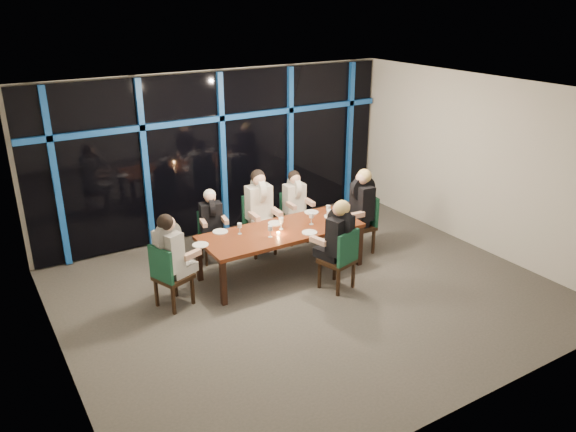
{
  "coord_description": "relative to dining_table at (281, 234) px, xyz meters",
  "views": [
    {
      "loc": [
        -4.18,
        -6.22,
        4.21
      ],
      "look_at": [
        0.0,
        0.6,
        1.05
      ],
      "focal_mm": 35.0,
      "sensor_mm": 36.0,
      "label": 1
    }
  ],
  "objects": [
    {
      "name": "plate_far_mid",
      "position": [
        0.04,
        0.27,
        0.08
      ],
      "size": [
        0.24,
        0.24,
        0.01
      ],
      "primitive_type": "cylinder",
      "color": "white",
      "rests_on": "dining_table"
    },
    {
      "name": "plate_end_right",
      "position": [
        1.0,
        0.04,
        0.08
      ],
      "size": [
        0.24,
        0.24,
        0.01
      ],
      "primitive_type": "cylinder",
      "color": "white",
      "rests_on": "dining_table"
    },
    {
      "name": "window_wall",
      "position": [
        0.01,
        2.13,
        0.87
      ],
      "size": [
        6.86,
        0.43,
        2.94
      ],
      "color": "black",
      "rests_on": "ground"
    },
    {
      "name": "wine_glass_b",
      "position": [
        0.01,
        0.02,
        0.21
      ],
      "size": [
        0.08,
        0.08,
        0.2
      ],
      "color": "white",
      "rests_on": "dining_table"
    },
    {
      "name": "chair_far_mid",
      "position": [
        0.08,
        0.92,
        -0.11
      ],
      "size": [
        0.5,
        0.5,
        1.02
      ],
      "rotation": [
        0.0,
        0.0,
        -0.05
      ],
      "color": "black",
      "rests_on": "ground"
    },
    {
      "name": "plate_far_left",
      "position": [
        -0.87,
        0.42,
        0.08
      ],
      "size": [
        0.24,
        0.24,
        0.01
      ],
      "primitive_type": "cylinder",
      "color": "white",
      "rests_on": "dining_table"
    },
    {
      "name": "diner_far_right",
      "position": [
        0.85,
        0.94,
        0.19
      ],
      "size": [
        0.46,
        0.58,
        0.88
      ],
      "rotation": [
        0.0,
        0.0,
        -0.05
      ],
      "color": "silver",
      "rests_on": "ground"
    },
    {
      "name": "wine_glass_e",
      "position": [
        0.97,
        0.1,
        0.2
      ],
      "size": [
        0.07,
        0.07,
        0.19
      ],
      "color": "silver",
      "rests_on": "dining_table"
    },
    {
      "name": "diner_end_left",
      "position": [
        -1.86,
        -0.08,
        0.25
      ],
      "size": [
        0.67,
        0.6,
        0.95
      ],
      "rotation": [
        0.0,
        0.0,
        1.94
      ],
      "color": "black",
      "rests_on": "ground"
    },
    {
      "name": "wine_bottle",
      "position": [
        0.96,
        -0.18,
        0.18
      ],
      "size": [
        0.07,
        0.07,
        0.3
      ],
      "rotation": [
        0.0,
        0.0,
        -0.34
      ],
      "color": "black",
      "rests_on": "dining_table"
    },
    {
      "name": "wine_glass_d",
      "position": [
        -0.64,
        0.19,
        0.2
      ],
      "size": [
        0.07,
        0.07,
        0.18
      ],
      "color": "silver",
      "rests_on": "dining_table"
    },
    {
      "name": "diner_far_mid",
      "position": [
        0.07,
        0.83,
        0.29
      ],
      "size": [
        0.52,
        0.65,
        0.99
      ],
      "rotation": [
        0.0,
        0.0,
        -0.05
      ],
      "color": "silver",
      "rests_on": "ground"
    },
    {
      "name": "diner_near_mid",
      "position": [
        0.45,
        -0.89,
        0.26
      ],
      "size": [
        0.56,
        0.66,
        0.96
      ],
      "rotation": [
        0.0,
        0.0,
        3.4
      ],
      "color": "black",
      "rests_on": "ground"
    },
    {
      "name": "plate_end_left",
      "position": [
        -1.28,
        0.12,
        0.08
      ],
      "size": [
        0.24,
        0.24,
        0.01
      ],
      "primitive_type": "cylinder",
      "color": "white",
      "rests_on": "dining_table"
    },
    {
      "name": "chair_far_right",
      "position": [
        0.85,
        1.01,
        -0.17
      ],
      "size": [
        0.44,
        0.44,
        0.91
      ],
      "rotation": [
        0.0,
        0.0,
        -0.05
      ],
      "color": "black",
      "rests_on": "ground"
    },
    {
      "name": "chair_near_mid",
      "position": [
        0.47,
        -0.97,
        -0.13
      ],
      "size": [
        0.56,
        0.56,
        0.98
      ],
      "rotation": [
        0.0,
        0.0,
        3.4
      ],
      "color": "black",
      "rests_on": "ground"
    },
    {
      "name": "chair_far_left",
      "position": [
        -0.75,
        1.04,
        -0.2
      ],
      "size": [
        0.46,
        0.46,
        0.86
      ],
      "rotation": [
        0.0,
        0.0,
        -0.18
      ],
      "color": "black",
      "rests_on": "ground"
    },
    {
      "name": "plate_near_mid",
      "position": [
        0.31,
        -0.34,
        0.08
      ],
      "size": [
        0.24,
        0.24,
        0.01
      ],
      "primitive_type": "cylinder",
      "color": "white",
      "rests_on": "dining_table"
    },
    {
      "name": "room",
      "position": [
        0.0,
        -0.8,
        1.34
      ],
      "size": [
        7.04,
        7.0,
        3.02
      ],
      "color": "#504C47",
      "rests_on": "ground"
    },
    {
      "name": "diner_end_right",
      "position": [
        1.56,
        -0.01,
        0.29
      ],
      "size": [
        0.66,
        0.53,
        1.0
      ],
      "rotation": [
        0.0,
        0.0,
        4.62
      ],
      "color": "black",
      "rests_on": "ground"
    },
    {
      "name": "chair_end_left",
      "position": [
        -1.93,
        -0.11,
        -0.14
      ],
      "size": [
        0.59,
        0.59,
        0.98
      ],
      "rotation": [
        0.0,
        0.0,
        1.94
      ],
      "color": "black",
      "rests_on": "ground"
    },
    {
      "name": "dining_table",
      "position": [
        0.0,
        0.0,
        0.0
      ],
      "size": [
        2.6,
        1.0,
        0.75
      ],
      "color": "brown",
      "rests_on": "ground"
    },
    {
      "name": "wine_glass_c",
      "position": [
        0.53,
        -0.06,
        0.21
      ],
      "size": [
        0.08,
        0.08,
        0.19
      ],
      "color": "silver",
      "rests_on": "dining_table"
    },
    {
      "name": "tea_light",
      "position": [
        -0.13,
        -0.12,
        0.08
      ],
      "size": [
        0.05,
        0.05,
        0.03
      ],
      "primitive_type": "cylinder",
      "color": "#F8A24A",
      "rests_on": "dining_table"
    },
    {
      "name": "diner_far_left",
      "position": [
        -0.77,
        0.97,
        0.14
      ],
      "size": [
        0.47,
        0.57,
        0.84
      ],
      "rotation": [
        0.0,
        0.0,
        -0.18
      ],
      "color": "black",
      "rests_on": "ground"
    },
    {
      "name": "plate_far_right",
      "position": [
        0.82,
        0.37,
        0.08
      ],
      "size": [
        0.24,
        0.24,
        0.01
      ],
      "primitive_type": "cylinder",
      "color": "white",
      "rests_on": "dining_table"
    },
    {
      "name": "wine_glass_a",
      "position": [
        -0.29,
        -0.16,
        0.2
      ],
      "size": [
        0.07,
        0.07,
        0.18
      ],
      "color": "silver",
      "rests_on": "dining_table"
    },
    {
      "name": "chair_end_right",
      "position": [
        1.64,
        -0.02,
        -0.11
      ],
      "size": [
        0.52,
        0.52,
        1.02
      ],
      "rotation": [
        0.0,
        0.0,
        4.62
      ],
      "color": "black",
      "rests_on": "ground"
    },
    {
      "name": "water_pitcher",
      "position": [
        0.82,
        -0.18,
        0.18
      ],
      "size": [
        0.14,
        0.12,
        0.22
      ],
      "rotation": [
        0.0,
        0.0,
        -0.14
      ],
      "color": "silver",
      "rests_on": "dining_table"
    }
  ]
}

